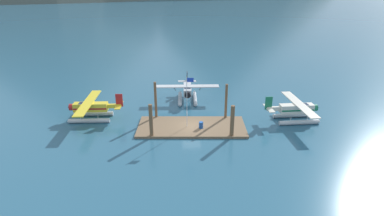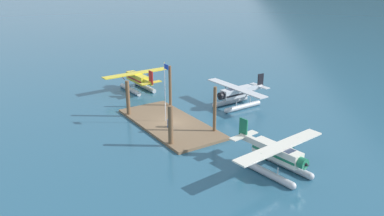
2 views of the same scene
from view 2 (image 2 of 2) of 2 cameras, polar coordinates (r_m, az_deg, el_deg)
The scene contains 11 objects.
ground_plane at distance 45.16m, azimuth -3.33°, elevation -2.47°, with size 1200.00×1200.00×0.00m, color #285670.
dock_platform at distance 45.11m, azimuth -3.33°, elevation -2.29°, with size 14.68×6.54×0.30m, color brown.
piling_near_left at distance 47.52m, azimuth -9.48°, elevation 1.34°, with size 0.48×0.48×4.54m, color brown.
piling_near_right at distance 38.89m, azimuth -3.20°, elevation -2.74°, with size 0.52×0.52×4.38m, color brown.
piling_far_left at distance 49.95m, azimuth -3.26°, elevation 3.13°, with size 0.37×0.37×5.60m, color brown.
piling_far_right at distance 41.82m, azimuth 3.39°, elevation -0.38°, with size 0.36×0.36×5.37m, color brown.
flagpole at distance 43.99m, azimuth -3.99°, elevation 3.28°, with size 0.95×0.10×7.06m.
fuel_drum at distance 43.54m, azimuth -3.30°, elevation -2.28°, with size 0.62×0.62×0.88m.
seaplane_yellow_port_fwd at distance 58.21m, azimuth -8.12°, elevation 4.11°, with size 7.98×10.45×3.84m.
seaplane_cream_stbd_fwd at distance 35.02m, azimuth 12.50°, elevation -6.95°, with size 7.96×10.49×3.84m.
seaplane_silver_bow_centre at distance 50.98m, azimuth 6.68°, elevation 1.93°, with size 10.43×7.98×3.84m.
Camera 2 is at (36.35, -20.73, 17.00)m, focal length 35.95 mm.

